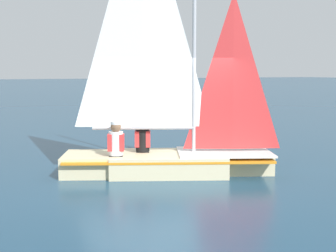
% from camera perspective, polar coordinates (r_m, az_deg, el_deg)
% --- Properties ---
extents(ground_plane, '(260.00, 260.00, 0.00)m').
position_cam_1_polar(ground_plane, '(10.26, -0.00, -5.76)').
color(ground_plane, navy).
extents(sailboat_main, '(4.61, 3.24, 6.22)m').
position_cam_1_polar(sailboat_main, '(10.11, -0.19, -0.94)').
color(sailboat_main, beige).
rests_on(sailboat_main, ground_plane).
extents(sailor_helm, '(0.42, 0.40, 1.16)m').
position_cam_1_polar(sailor_helm, '(10.35, -3.11, -2.10)').
color(sailor_helm, black).
rests_on(sailor_helm, ground_plane).
extents(sailor_crew, '(0.42, 0.40, 1.16)m').
position_cam_1_polar(sailor_crew, '(9.90, -6.36, -2.54)').
color(sailor_crew, black).
rests_on(sailor_crew, ground_plane).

